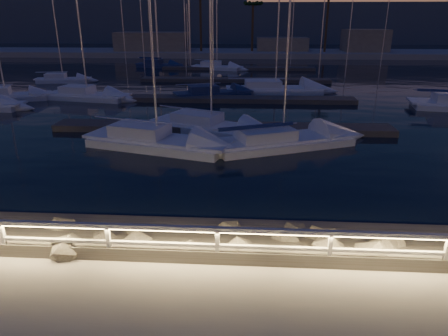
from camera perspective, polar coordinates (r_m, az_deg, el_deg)
The scene contains 18 objects.
ground at distance 11.36m, azimuth -6.12°, elevation -12.95°, with size 400.00×400.00×0.00m, color #A09B90.
harbor_water at distance 41.22m, azimuth 1.19°, elevation 10.37°, with size 400.00×440.00×0.60m.
guard_rail at distance 10.96m, azimuth -6.63°, elevation -9.55°, with size 44.11×0.12×1.06m.
riprap at distance 12.88m, azimuth -11.61°, elevation -9.91°, with size 40.38×2.64×1.39m.
floating_docks at distance 42.39m, azimuth 1.28°, elevation 11.42°, with size 22.00×36.00×0.40m.
far_shore at distance 83.61m, azimuth 2.49°, elevation 16.34°, with size 160.00×14.00×5.20m.
palm_center at distance 82.37m, azimuth 4.17°, elevation 22.15°, with size 3.00×3.00×9.70m.
distant_hills at distance 145.01m, azimuth -6.14°, elevation 19.73°, with size 230.00×37.50×18.00m.
sailboat_a at distance 41.19m, azimuth -28.99°, elevation 9.01°, with size 7.67×4.68×12.76m.
sailboat_b at distance 22.96m, azimuth -9.99°, elevation 4.03°, with size 8.82×4.69×14.48m.
sailboat_c at distance 25.90m, azimuth -2.24°, elevation 6.13°, with size 8.50×5.49×14.10m.
sailboat_d at distance 22.95m, azimuth 7.87°, elevation 4.03°, with size 8.84×5.56×14.56m.
sailboat_f at distance 38.89m, azimuth -19.17°, elevation 9.87°, with size 8.08×3.69×13.31m.
sailboat_i at distance 50.84m, azimuth -22.18°, elevation 11.70°, with size 6.33×2.85×10.48m.
sailboat_j at distance 37.93m, azimuth -1.84°, elevation 10.69°, with size 7.54×4.54×12.46m.
sailboat_l at distance 40.36m, azimuth 6.96°, elevation 11.20°, with size 9.85×3.76×16.28m.
sailboat_m at distance 63.46m, azimuth -9.44°, elevation 14.38°, with size 7.43×3.73×12.27m.
sailboat_n at distance 59.83m, azimuth -1.20°, elevation 14.28°, with size 7.68×4.17×12.63m.
Camera 1 is at (1.79, -9.33, 6.23)m, focal length 32.00 mm.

